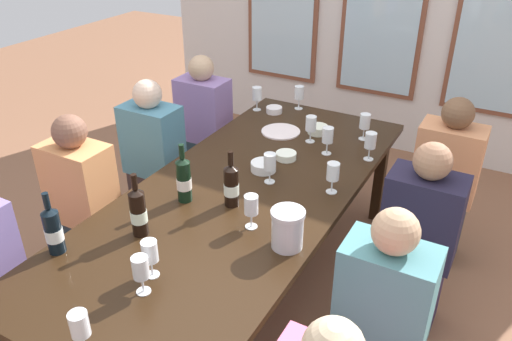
# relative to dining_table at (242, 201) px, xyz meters

# --- Properties ---
(ground_plane) EXTENTS (12.00, 12.00, 0.00)m
(ground_plane) POSITION_rel_dining_table_xyz_m (0.00, 0.00, -0.68)
(ground_plane) COLOR #8D5C41
(dining_table) EXTENTS (1.08, 2.59, 0.74)m
(dining_table) POSITION_rel_dining_table_xyz_m (0.00, 0.00, 0.00)
(dining_table) COLOR black
(dining_table) RESTS_ON ground
(white_plate_0) EXTENTS (0.26, 0.26, 0.01)m
(white_plate_0) POSITION_rel_dining_table_xyz_m (-0.15, 0.78, 0.07)
(white_plate_0) COLOR white
(white_plate_0) RESTS_ON dining_table
(metal_pitcher) EXTENTS (0.16, 0.16, 0.19)m
(metal_pitcher) POSITION_rel_dining_table_xyz_m (0.42, -0.31, 0.16)
(metal_pitcher) COLOR silver
(metal_pitcher) RESTS_ON dining_table
(wine_bottle_0) EXTENTS (0.08, 0.08, 0.31)m
(wine_bottle_0) POSITION_rel_dining_table_xyz_m (0.02, -0.14, 0.18)
(wine_bottle_0) COLOR black
(wine_bottle_0) RESTS_ON dining_table
(wine_bottle_1) EXTENTS (0.08, 0.08, 0.32)m
(wine_bottle_1) POSITION_rel_dining_table_xyz_m (-0.22, -0.56, 0.18)
(wine_bottle_1) COLOR black
(wine_bottle_1) RESTS_ON dining_table
(wine_bottle_2) EXTENTS (0.08, 0.08, 0.32)m
(wine_bottle_2) POSITION_rel_dining_table_xyz_m (-0.21, -0.22, 0.18)
(wine_bottle_2) COLOR black
(wine_bottle_2) RESTS_ON dining_table
(wine_bottle_3) EXTENTS (0.08, 0.08, 0.31)m
(wine_bottle_3) POSITION_rel_dining_table_xyz_m (-0.46, -0.84, 0.18)
(wine_bottle_3) COLOR black
(wine_bottle_3) RESTS_ON dining_table
(tasting_bowl_0) EXTENTS (0.12, 0.12, 0.04)m
(tasting_bowl_0) POSITION_rel_dining_table_xyz_m (-0.35, 1.06, 0.08)
(tasting_bowl_0) COLOR white
(tasting_bowl_0) RESTS_ON dining_table
(tasting_bowl_1) EXTENTS (0.12, 0.12, 0.04)m
(tasting_bowl_1) POSITION_rel_dining_table_xyz_m (0.05, 0.45, 0.08)
(tasting_bowl_1) COLOR white
(tasting_bowl_1) RESTS_ON dining_table
(tasting_bowl_2) EXTENTS (0.13, 0.13, 0.05)m
(tasting_bowl_2) POSITION_rel_dining_table_xyz_m (0.07, 0.89, 0.09)
(tasting_bowl_2) COLOR white
(tasting_bowl_2) RESTS_ON dining_table
(tasting_bowl_3) EXTENTS (0.15, 0.15, 0.05)m
(tasting_bowl_3) POSITION_rel_dining_table_xyz_m (-0.01, 0.26, 0.09)
(tasting_bowl_3) COLOR white
(tasting_bowl_3) RESTS_ON dining_table
(wine_glass_0) EXTENTS (0.07, 0.07, 0.17)m
(wine_glass_0) POSITION_rel_dining_table_xyz_m (0.43, 0.23, 0.18)
(wine_glass_0) COLOR white
(wine_glass_0) RESTS_ON dining_table
(wine_glass_1) EXTENTS (0.07, 0.07, 0.17)m
(wine_glass_1) POSITION_rel_dining_table_xyz_m (-0.22, 1.21, 0.18)
(wine_glass_1) COLOR white
(wine_glass_1) RESTS_ON dining_table
(wine_glass_2) EXTENTS (0.07, 0.07, 0.17)m
(wine_glass_2) POSITION_rel_dining_table_xyz_m (0.21, -0.26, 0.18)
(wine_glass_2) COLOR white
(wine_glass_2) RESTS_ON dining_table
(wine_glass_3) EXTENTS (0.07, 0.07, 0.17)m
(wine_glass_3) POSITION_rel_dining_table_xyz_m (0.05, -0.86, 0.18)
(wine_glass_3) COLOR white
(wine_glass_3) RESTS_ON dining_table
(wine_glass_4) EXTENTS (0.07, 0.07, 0.17)m
(wine_glass_4) POSITION_rel_dining_table_xyz_m (0.08, 0.74, 0.18)
(wine_glass_4) COLOR white
(wine_glass_4) RESTS_ON dining_table
(wine_glass_5) EXTENTS (0.07, 0.07, 0.17)m
(wine_glass_5) POSITION_rel_dining_table_xyz_m (0.36, 0.94, 0.18)
(wine_glass_5) COLOR white
(wine_glass_5) RESTS_ON dining_table
(wine_glass_6) EXTENTS (0.07, 0.07, 0.17)m
(wine_glass_6) POSITION_rel_dining_table_xyz_m (0.01, -0.77, 0.18)
(wine_glass_6) COLOR white
(wine_glass_6) RESTS_ON dining_table
(wine_glass_7) EXTENTS (0.07, 0.07, 0.17)m
(wine_glass_7) POSITION_rel_dining_table_xyz_m (0.06, -1.20, 0.18)
(wine_glass_7) COLOR white
(wine_glass_7) RESTS_ON dining_table
(wine_glass_8) EXTENTS (0.07, 0.07, 0.17)m
(wine_glass_8) POSITION_rel_dining_table_xyz_m (0.23, 0.64, 0.18)
(wine_glass_8) COLOR white
(wine_glass_8) RESTS_ON dining_table
(wine_glass_9) EXTENTS (0.07, 0.07, 0.17)m
(wine_glass_9) POSITION_rel_dining_table_xyz_m (-0.48, 1.05, 0.18)
(wine_glass_9) COLOR white
(wine_glass_9) RESTS_ON dining_table
(wine_glass_10) EXTENTS (0.07, 0.07, 0.17)m
(wine_glass_10) POSITION_rel_dining_table_xyz_m (0.09, 0.16, 0.18)
(wine_glass_10) COLOR white
(wine_glass_10) RESTS_ON dining_table
(wine_glass_11) EXTENTS (0.07, 0.07, 0.17)m
(wine_glass_11) POSITION_rel_dining_table_xyz_m (0.48, 0.69, 0.18)
(wine_glass_11) COLOR white
(wine_glass_11) RESTS_ON dining_table
(seated_person_0) EXTENTS (0.38, 0.24, 1.11)m
(seated_person_0) POSITION_rel_dining_table_xyz_m (-0.90, -0.30, -0.15)
(seated_person_0) COLOR #242F33
(seated_person_0) RESTS_ON ground
(seated_person_1) EXTENTS (0.38, 0.24, 1.11)m
(seated_person_1) POSITION_rel_dining_table_xyz_m (0.90, -0.36, -0.15)
(seated_person_1) COLOR #353830
(seated_person_1) RESTS_ON ground
(seated_person_4) EXTENTS (0.38, 0.24, 1.11)m
(seated_person_4) POSITION_rel_dining_table_xyz_m (-0.90, 0.96, -0.15)
(seated_person_4) COLOR #253842
(seated_person_4) RESTS_ON ground
(seated_person_5) EXTENTS (0.38, 0.24, 1.11)m
(seated_person_5) POSITION_rel_dining_table_xyz_m (0.90, 0.98, -0.15)
(seated_person_5) COLOR #2B3330
(seated_person_5) RESTS_ON ground
(seated_person_6) EXTENTS (0.38, 0.24, 1.11)m
(seated_person_6) POSITION_rel_dining_table_xyz_m (-0.90, 0.35, -0.15)
(seated_person_6) COLOR #372A2C
(seated_person_6) RESTS_ON ground
(seated_person_7) EXTENTS (0.38, 0.24, 1.11)m
(seated_person_7) POSITION_rel_dining_table_xyz_m (0.90, 0.30, -0.15)
(seated_person_7) COLOR #2E223C
(seated_person_7) RESTS_ON ground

